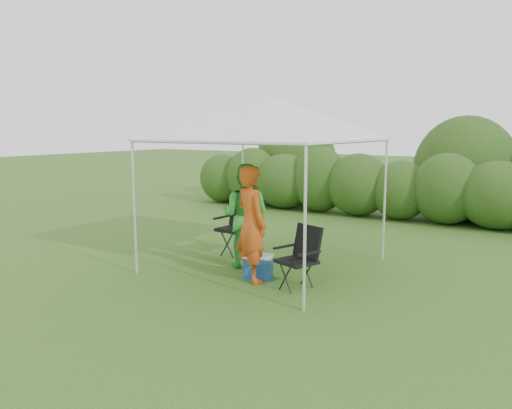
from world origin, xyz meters
The scene contains 9 objects.
ground centered at (0.00, 0.00, 0.00)m, with size 70.00×70.00×0.00m, color #3C6520.
hedge centered at (0.14, 6.00, 0.83)m, with size 11.66×1.53×1.80m.
canopy centered at (0.00, 0.50, 2.46)m, with size 3.10×3.10×2.83m.
chair_right centered at (1.03, -0.20, 0.51)m, with size 0.67×0.65×0.91m.
chair_left centered at (-0.88, 0.96, 0.60)m, with size 0.68×0.62×1.05m.
man centered at (0.25, -0.32, 0.88)m, with size 0.64×0.42×1.76m, color #BF4915.
woman centered at (-0.28, 0.29, 0.86)m, with size 0.84×0.65×1.73m, color green.
cooler centered at (0.27, -0.16, 0.18)m, with size 0.52×0.45×0.37m.
bottle centered at (0.33, -0.20, 0.49)m, with size 0.07×0.07×0.25m, color #592D0C.
Camera 1 is at (4.30, -6.43, 2.30)m, focal length 35.00 mm.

